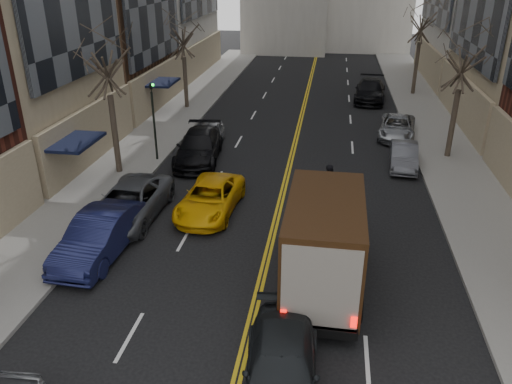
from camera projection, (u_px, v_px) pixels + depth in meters
sidewalk_left at (159, 132)px, 32.71m from camera, size 4.00×66.00×0.15m
sidewalk_right at (444, 145)px, 30.25m from camera, size 4.00×66.00×0.15m
tree_lf_mid at (104, 45)px, 23.66m from camera, size 3.20×3.20×8.91m
tree_lf_far at (182, 26)px, 35.56m from camera, size 3.20×3.20×8.12m
tree_rt_mid at (466, 47)px, 25.92m from camera, size 3.20×3.20×8.32m
tree_rt_far at (424, 10)px, 39.14m from camera, size 3.20×3.20×9.11m
traffic_signal at (153, 113)px, 26.85m from camera, size 0.29×0.26×4.70m
ups_truck at (324, 241)px, 16.62m from camera, size 2.69×6.41×3.49m
observer_sedan at (281, 369)px, 12.85m from camera, size 2.28×4.90×1.39m
taxi at (210, 198)px, 22.11m from camera, size 2.54×5.04×1.37m
pedestrian at (330, 184)px, 22.83m from camera, size 0.61×0.79×1.91m
parked_lf_b at (99, 236)px, 18.80m from camera, size 1.95×5.07×1.65m
parked_lf_c at (129, 203)px, 21.52m from camera, size 2.66×5.54×1.52m
parked_lf_d at (199, 147)px, 27.82m from camera, size 2.86×5.82×1.63m
parked_lf_e at (210, 135)px, 30.29m from camera, size 1.88×3.96×1.31m
parked_rt_a at (404, 156)px, 27.02m from camera, size 1.72×4.07×1.31m
parked_rt_b at (397, 127)px, 31.68m from camera, size 2.82×5.00×1.32m
parked_rt_c at (370, 91)px, 39.89m from camera, size 2.84×5.88×1.65m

